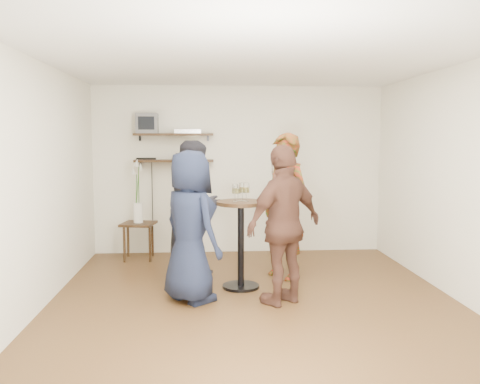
# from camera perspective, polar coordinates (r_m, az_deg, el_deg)

# --- Properties ---
(room) EXTENTS (4.58, 5.08, 2.68)m
(room) POSITION_cam_1_polar(r_m,az_deg,el_deg) (5.47, 1.62, 0.90)
(room) COLOR #482A17
(room) RESTS_ON ground
(shelf_upper) EXTENTS (1.20, 0.25, 0.04)m
(shelf_upper) POSITION_cam_1_polar(r_m,az_deg,el_deg) (7.81, -7.46, 6.42)
(shelf_upper) COLOR black
(shelf_upper) RESTS_ON room
(shelf_lower) EXTENTS (1.20, 0.25, 0.04)m
(shelf_lower) POSITION_cam_1_polar(r_m,az_deg,el_deg) (7.82, -7.42, 3.49)
(shelf_lower) COLOR black
(shelf_lower) RESTS_ON room
(crt_monitor) EXTENTS (0.32, 0.30, 0.30)m
(crt_monitor) POSITION_cam_1_polar(r_m,az_deg,el_deg) (7.85, -10.37, 7.59)
(crt_monitor) COLOR #59595B
(crt_monitor) RESTS_ON shelf_upper
(dvd_deck) EXTENTS (0.40, 0.24, 0.06)m
(dvd_deck) POSITION_cam_1_polar(r_m,az_deg,el_deg) (7.80, -5.89, 6.79)
(dvd_deck) COLOR silver
(dvd_deck) RESTS_ON shelf_upper
(radio) EXTENTS (0.22, 0.10, 0.10)m
(radio) POSITION_cam_1_polar(r_m,az_deg,el_deg) (7.81, -6.40, 3.99)
(radio) COLOR black
(radio) RESTS_ON shelf_lower
(power_strip) EXTENTS (0.30, 0.05, 0.03)m
(power_strip) POSITION_cam_1_polar(r_m,az_deg,el_deg) (7.90, -10.49, 3.70)
(power_strip) COLOR black
(power_strip) RESTS_ON shelf_lower
(side_table) EXTENTS (0.54, 0.54, 0.55)m
(side_table) POSITION_cam_1_polar(r_m,az_deg,el_deg) (7.69, -11.33, -4.06)
(side_table) COLOR black
(side_table) RESTS_ON room
(vase_lilies) EXTENTS (0.19, 0.20, 0.96)m
(vase_lilies) POSITION_cam_1_polar(r_m,az_deg,el_deg) (7.63, -11.40, -1.15)
(vase_lilies) COLOR white
(vase_lilies) RESTS_ON side_table
(drinks_table) EXTENTS (0.58, 0.58, 1.05)m
(drinks_table) POSITION_cam_1_polar(r_m,az_deg,el_deg) (6.06, 0.09, -4.56)
(drinks_table) COLOR black
(drinks_table) RESTS_ON room
(wine_glass_fl) EXTENTS (0.07, 0.07, 0.21)m
(wine_glass_fl) POSITION_cam_1_polar(r_m,az_deg,el_deg) (5.94, -0.57, 0.26)
(wine_glass_fl) COLOR silver
(wine_glass_fl) RESTS_ON drinks_table
(wine_glass_fr) EXTENTS (0.07, 0.07, 0.22)m
(wine_glass_fr) POSITION_cam_1_polar(r_m,az_deg,el_deg) (5.97, 0.70, 0.37)
(wine_glass_fr) COLOR silver
(wine_glass_fr) RESTS_ON drinks_table
(wine_glass_bl) EXTENTS (0.06, 0.06, 0.18)m
(wine_glass_bl) POSITION_cam_1_polar(r_m,az_deg,el_deg) (6.05, -0.23, 0.22)
(wine_glass_bl) COLOR silver
(wine_glass_bl) RESTS_ON drinks_table
(wine_glass_br) EXTENTS (0.07, 0.07, 0.22)m
(wine_glass_br) POSITION_cam_1_polar(r_m,az_deg,el_deg) (6.00, 0.27, 0.39)
(wine_glass_br) COLOR silver
(wine_glass_br) RESTS_ON drinks_table
(person_plaid) EXTENTS (0.76, 0.81, 1.86)m
(person_plaid) POSITION_cam_1_polar(r_m,az_deg,el_deg) (6.52, 5.08, -1.56)
(person_plaid) COLOR #A61813
(person_plaid) RESTS_ON room
(person_dark) EXTENTS (1.08, 1.08, 1.76)m
(person_dark) POSITION_cam_1_polar(r_m,az_deg,el_deg) (6.52, -4.93, -1.99)
(person_dark) COLOR black
(person_dark) RESTS_ON room
(person_navy) EXTENTS (0.92, 0.97, 1.67)m
(person_navy) POSITION_cam_1_polar(r_m,az_deg,el_deg) (5.57, -5.61, -3.87)
(person_navy) COLOR black
(person_navy) RESTS_ON room
(person_brown) EXTENTS (1.07, 0.93, 1.73)m
(person_brown) POSITION_cam_1_polar(r_m,az_deg,el_deg) (5.48, 5.01, -3.71)
(person_brown) COLOR #4D2C21
(person_brown) RESTS_ON room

